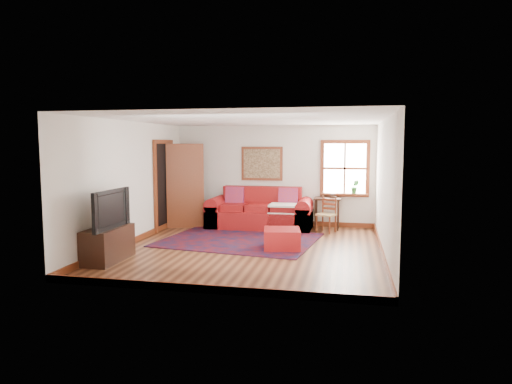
% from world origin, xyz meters
% --- Properties ---
extents(ground, '(5.50, 5.50, 0.00)m').
position_xyz_m(ground, '(0.00, 0.00, 0.00)').
color(ground, '#401E11').
rests_on(ground, ground).
extents(room_envelope, '(5.04, 5.54, 2.52)m').
position_xyz_m(room_envelope, '(0.00, 0.02, 1.65)').
color(room_envelope, silver).
rests_on(room_envelope, ground).
extents(window, '(1.18, 0.20, 1.38)m').
position_xyz_m(window, '(1.78, 2.70, 1.31)').
color(window, white).
rests_on(window, ground).
extents(doorway, '(0.89, 1.08, 2.14)m').
position_xyz_m(doorway, '(-2.21, 1.78, 1.07)').
color(doorway, black).
rests_on(doorway, ground).
extents(framed_artwork, '(1.05, 0.07, 0.85)m').
position_xyz_m(framed_artwork, '(-0.30, 2.71, 1.55)').
color(framed_artwork, maroon).
rests_on(framed_artwork, ground).
extents(persian_rug, '(3.45, 2.91, 0.02)m').
position_xyz_m(persian_rug, '(-0.40, 0.73, 0.01)').
color(persian_rug, '#510B10').
rests_on(persian_rug, ground).
extents(red_leather_sofa, '(2.52, 1.04, 0.99)m').
position_xyz_m(red_leather_sofa, '(-0.25, 2.26, 0.33)').
color(red_leather_sofa, maroon).
rests_on(red_leather_sofa, ground).
extents(red_ottoman, '(0.80, 0.80, 0.40)m').
position_xyz_m(red_ottoman, '(0.60, 0.10, 0.20)').
color(red_ottoman, maroon).
rests_on(red_ottoman, ground).
extents(side_table, '(0.63, 0.47, 0.76)m').
position_xyz_m(side_table, '(1.36, 2.44, 0.63)').
color(side_table, black).
rests_on(side_table, ground).
extents(ladder_back_chair, '(0.50, 0.49, 0.83)m').
position_xyz_m(ladder_back_chair, '(1.38, 2.02, 0.45)').
color(ladder_back_chair, tan).
rests_on(ladder_back_chair, ground).
extents(media_cabinet, '(0.49, 1.08, 0.59)m').
position_xyz_m(media_cabinet, '(-2.24, -1.41, 0.30)').
color(media_cabinet, black).
rests_on(media_cabinet, ground).
extents(television, '(0.15, 1.17, 0.67)m').
position_xyz_m(television, '(-2.22, -1.50, 0.93)').
color(television, black).
rests_on(television, media_cabinet).
extents(candle_hurricane, '(0.12, 0.12, 0.18)m').
position_xyz_m(candle_hurricane, '(-2.19, -1.01, 0.68)').
color(candle_hurricane, silver).
rests_on(candle_hurricane, media_cabinet).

